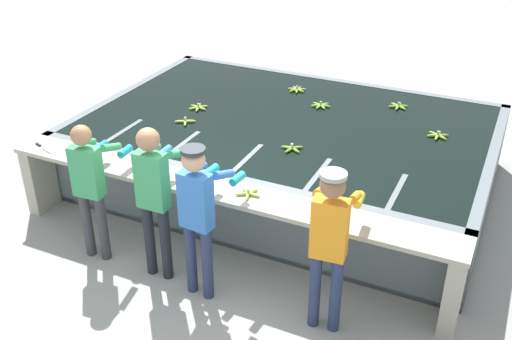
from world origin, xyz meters
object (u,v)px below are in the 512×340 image
banana_bunch_ledge_0 (248,193)px  knife_0 (41,146)px  worker_2 (198,208)px  banana_bunch_floating_4 (198,107)px  banana_bunch_floating_5 (292,148)px  banana_bunch_floating_3 (321,105)px  knife_1 (321,214)px  banana_bunch_floating_1 (438,135)px  worker_1 (155,189)px  banana_bunch_floating_6 (398,106)px  worker_3 (330,236)px  banana_bunch_floating_0 (297,89)px  worker_0 (90,180)px  banana_bunch_floating_2 (185,121)px

banana_bunch_ledge_0 → knife_0: banana_bunch_ledge_0 is taller
worker_2 → banana_bunch_floating_4: worker_2 is taller
banana_bunch_floating_5 → knife_0: (-2.74, -1.23, -0.01)m
banana_bunch_floating_3 → knife_1: 2.79m
banana_bunch_floating_1 → knife_1: bearing=-106.7°
worker_1 → banana_bunch_floating_4: size_ratio=6.17×
banana_bunch_floating_3 → banana_bunch_floating_6: bearing=23.6°
knife_1 → worker_3: bearing=-62.2°
worker_3 → knife_0: size_ratio=4.99×
banana_bunch_floating_0 → banana_bunch_ledge_0: bearing=-77.5°
banana_bunch_ledge_0 → banana_bunch_floating_4: bearing=132.4°
banana_bunch_floating_4 → knife_0: 2.15m
worker_2 → banana_bunch_floating_3: size_ratio=6.01×
worker_1 → knife_1: (1.62, 0.45, -0.12)m
worker_0 → worker_2: bearing=-2.9°
banana_bunch_floating_0 → banana_bunch_ledge_0: banana_bunch_ledge_0 is taller
knife_0 → knife_1: bearing=0.2°
worker_0 → worker_2: 1.37m
banana_bunch_floating_2 → banana_bunch_ledge_0: banana_bunch_ledge_0 is taller
banana_bunch_floating_5 → banana_bunch_floating_6: same height
banana_bunch_ledge_0 → knife_0: size_ratio=0.82×
banana_bunch_ledge_0 → banana_bunch_floating_6: bearing=74.4°
worker_3 → banana_bunch_floating_2: worker_3 is taller
worker_0 → worker_3: bearing=0.2°
worker_0 → banana_bunch_floating_2: (0.08, 1.81, -0.03)m
knife_0 → knife_1: (3.54, 0.01, 0.00)m
banana_bunch_ledge_0 → worker_2: bearing=-114.2°
banana_bunch_floating_2 → knife_0: bearing=-130.8°
banana_bunch_floating_5 → banana_bunch_floating_0: bearing=110.2°
banana_bunch_floating_1 → banana_bunch_floating_4: size_ratio=1.00×
worker_2 → banana_bunch_floating_0: (-0.41, 3.58, -0.09)m
banana_bunch_floating_6 → banana_bunch_floating_0: bearing=-179.8°
banana_bunch_floating_0 → banana_bunch_floating_2: bearing=-117.6°
worker_1 → worker_3: bearing=-0.0°
worker_0 → worker_1: size_ratio=0.93×
banana_bunch_floating_0 → knife_0: banana_bunch_floating_0 is taller
knife_0 → banana_bunch_floating_3: bearing=45.5°
worker_2 → banana_bunch_floating_6: bearing=73.0°
worker_0 → banana_bunch_floating_4: size_ratio=5.74×
banana_bunch_floating_4 → banana_bunch_floating_5: same height
banana_bunch_floating_5 → banana_bunch_ledge_0: (-0.01, -1.17, 0.00)m
banana_bunch_floating_0 → banana_bunch_floating_6: bearing=0.2°
banana_bunch_floating_6 → worker_0: bearing=-125.1°
banana_bunch_floating_1 → banana_bunch_floating_2: same height
banana_bunch_floating_1 → knife_0: size_ratio=0.83×
worker_2 → banana_bunch_floating_1: (1.76, 2.85, -0.09)m
banana_bunch_floating_2 → knife_1: 2.72m
knife_0 → worker_3: bearing=-6.6°
worker_3 → knife_0: 3.81m
banana_bunch_floating_5 → knife_0: banana_bunch_floating_5 is taller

